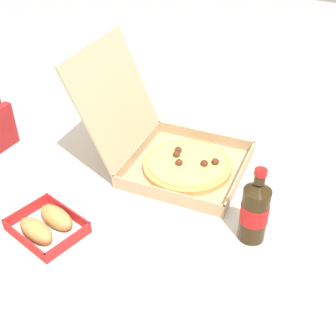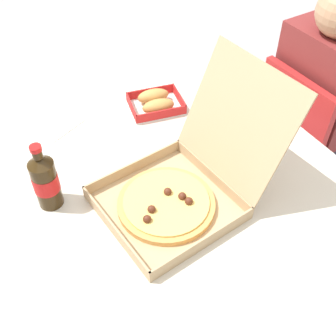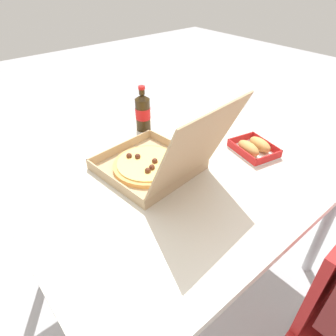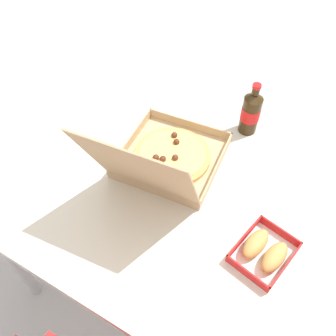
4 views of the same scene
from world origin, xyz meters
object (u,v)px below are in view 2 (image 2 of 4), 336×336
at_px(diner_person, 326,95).
at_px(paper_menu, 50,120).
at_px(bread_side_box, 156,102).
at_px(pizza_box_open, 180,188).
at_px(chair, 304,138).
at_px(cola_bottle, 45,180).

xyz_separation_m(diner_person, paper_menu, (-0.33, -1.06, 0.06)).
bearing_deg(bread_side_box, diner_person, 73.53).
xyz_separation_m(diner_person, pizza_box_open, (0.23, -0.84, 0.11)).
relative_size(chair, paper_menu, 3.95).
bearing_deg(diner_person, pizza_box_open, -74.93).
height_order(diner_person, bread_side_box, diner_person).
bearing_deg(chair, cola_bottle, -87.79).
distance_m(pizza_box_open, cola_bottle, 0.38).
height_order(chair, pizza_box_open, pizza_box_open).
relative_size(diner_person, cola_bottle, 5.14).
height_order(pizza_box_open, bread_side_box, pizza_box_open).
relative_size(cola_bottle, paper_menu, 1.07).
distance_m(bread_side_box, cola_bottle, 0.55).
xyz_separation_m(diner_person, cola_bottle, (0.04, -1.18, 0.16)).
relative_size(diner_person, paper_menu, 5.48).
height_order(bread_side_box, cola_bottle, cola_bottle).
bearing_deg(bread_side_box, pizza_box_open, -19.89).
bearing_deg(chair, bread_side_box, -108.05).
xyz_separation_m(chair, bread_side_box, (-0.20, -0.63, 0.29)).
relative_size(chair, pizza_box_open, 1.56).
distance_m(bread_side_box, paper_menu, 0.39).
distance_m(diner_person, pizza_box_open, 0.88).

